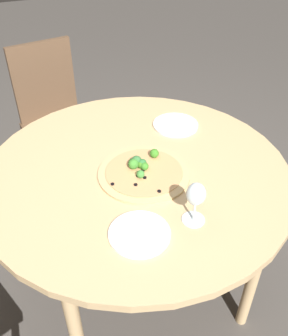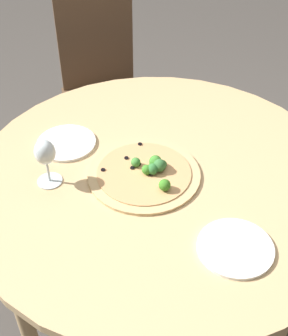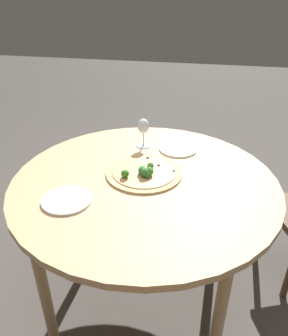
# 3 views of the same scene
# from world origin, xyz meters

# --- Properties ---
(ground_plane) EXTENTS (12.00, 12.00, 0.00)m
(ground_plane) POSITION_xyz_m (0.00, 0.00, 0.00)
(ground_plane) COLOR #4C4742
(dining_table) EXTENTS (1.22, 1.22, 0.76)m
(dining_table) POSITION_xyz_m (0.00, 0.00, 0.69)
(dining_table) COLOR tan
(dining_table) RESTS_ON ground_plane
(chair_2) EXTENTS (0.52, 0.52, 0.93)m
(chair_2) POSITION_xyz_m (0.94, 0.37, 0.49)
(chair_2) COLOR brown
(chair_2) RESTS_ON ground_plane
(pizza) EXTENTS (0.36, 0.36, 0.06)m
(pizza) POSITION_xyz_m (-0.01, 0.04, 0.77)
(pizza) COLOR tan
(pizza) RESTS_ON dining_table
(wine_glass) EXTENTS (0.08, 0.08, 0.16)m
(wine_glass) POSITION_xyz_m (-0.07, 0.34, 0.87)
(wine_glass) COLOR silver
(wine_glass) RESTS_ON dining_table
(plate_near) EXTENTS (0.20, 0.20, 0.01)m
(plate_near) POSITION_xyz_m (0.12, 0.33, 0.76)
(plate_near) COLOR white
(plate_near) RESTS_ON dining_table
(plate_far) EXTENTS (0.21, 0.21, 0.01)m
(plate_far) POSITION_xyz_m (-0.28, -0.23, 0.76)
(plate_far) COLOR white
(plate_far) RESTS_ON dining_table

